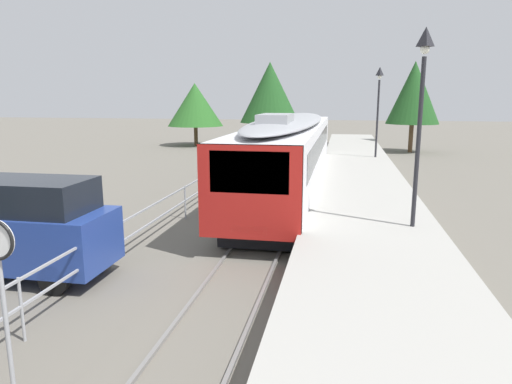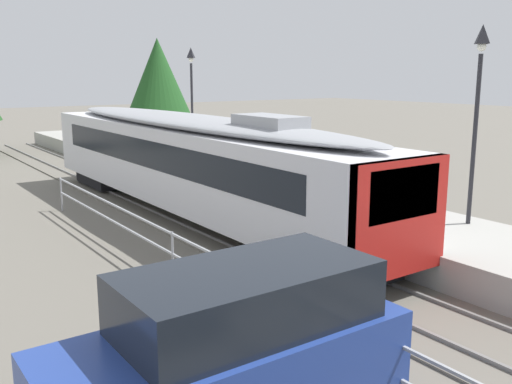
# 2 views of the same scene
# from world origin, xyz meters

# --- Properties ---
(ground_plane) EXTENTS (160.00, 160.00, 0.00)m
(ground_plane) POSITION_xyz_m (-3.00, 22.00, 0.00)
(ground_plane) COLOR #6B665B
(track_rails) EXTENTS (3.20, 60.00, 0.14)m
(track_rails) POSITION_xyz_m (0.00, 22.00, 0.03)
(track_rails) COLOR #6B665B
(track_rails) RESTS_ON ground
(commuter_train) EXTENTS (2.82, 19.15, 3.74)m
(commuter_train) POSITION_xyz_m (0.00, 26.21, 2.15)
(commuter_train) COLOR silver
(commuter_train) RESTS_ON track_rails
(station_platform) EXTENTS (3.90, 60.00, 0.90)m
(station_platform) POSITION_xyz_m (3.25, 22.00, 0.45)
(station_platform) COLOR #A8A59E
(station_platform) RESTS_ON ground
(platform_lamp_mid_platform) EXTENTS (0.34, 0.34, 5.35)m
(platform_lamp_mid_platform) POSITION_xyz_m (4.40, 18.17, 4.62)
(platform_lamp_mid_platform) COLOR #232328
(platform_lamp_mid_platform) RESTS_ON station_platform
(platform_lamp_far_end) EXTENTS (0.34, 0.34, 5.35)m
(platform_lamp_far_end) POSITION_xyz_m (4.40, 33.91, 4.62)
(platform_lamp_far_end) COLOR #232328
(platform_lamp_far_end) RESTS_ON station_platform
(parked_van_blue) EXTENTS (4.91, 1.97, 2.51)m
(parked_van_blue) POSITION_xyz_m (-5.52, 14.82, 1.29)
(parked_van_blue) COLOR navy
(parked_van_blue) RESTS_ON ground
(tree_behind_carpark) EXTENTS (4.27, 4.27, 7.39)m
(tree_behind_carpark) POSITION_xyz_m (7.97, 45.08, 4.86)
(tree_behind_carpark) COLOR brown
(tree_behind_carpark) RESTS_ON ground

